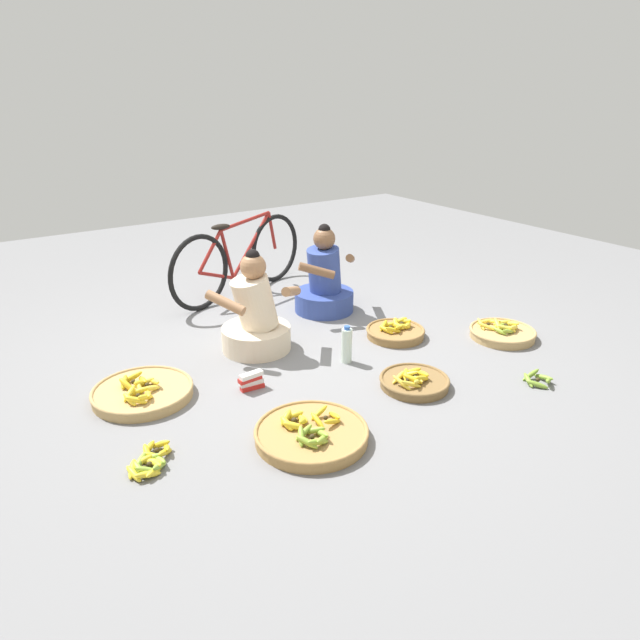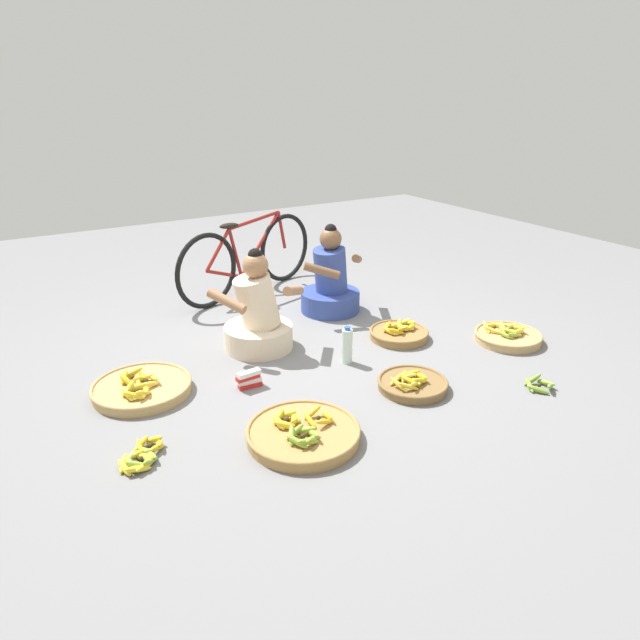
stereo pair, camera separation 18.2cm
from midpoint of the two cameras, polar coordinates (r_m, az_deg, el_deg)
The scene contains 13 objects.
ground_plane at distance 4.27m, azimuth -0.17°, elevation -3.49°, with size 10.00×10.00×0.00m, color slate.
vendor_woman_front at distance 4.30m, azimuth -5.01°, elevation 0.24°, with size 0.76×0.52×0.78m.
vendor_woman_behind at distance 5.02m, azimuth 2.10°, elevation 3.59°, with size 0.72×0.54×0.78m.
bicycle_leaning at distance 5.47m, azimuth -6.24°, elevation 6.24°, with size 1.62×0.61×0.73m.
banana_basket_back_left at distance 4.74m, azimuth 19.27°, elevation -1.52°, with size 0.52×0.52×0.15m.
banana_basket_front_left at distance 3.28m, azimuth -0.09°, elevation -11.21°, with size 0.65×0.65×0.14m.
banana_basket_near_bicycle at distance 3.85m, azimuth 10.54°, elevation -6.26°, with size 0.47×0.47×0.13m.
banana_basket_front_center at distance 3.88m, azimuth -16.07°, elevation -6.49°, with size 0.64×0.64×0.14m.
banana_basket_back_center at distance 4.58m, azimuth 9.02°, elevation -1.30°, with size 0.47×0.47×0.13m.
loose_bananas_back_right at distance 4.10m, azimuth 22.21°, elevation -6.00°, with size 0.21×0.21×0.09m.
loose_bananas_front_right at distance 3.24m, azimuth -15.80°, elevation -12.97°, with size 0.30×0.31×0.08m.
water_bottle at distance 4.11m, azimuth 3.99°, elevation -2.60°, with size 0.08×0.08×0.28m.
packet_carton_stack at distance 3.82m, azimuth -5.72°, elevation -5.89°, with size 0.17×0.07×0.12m.
Camera 2 is at (-1.91, -3.34, 1.85)m, focal length 32.10 mm.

